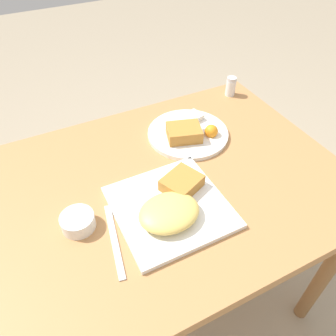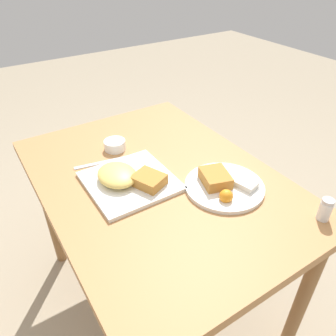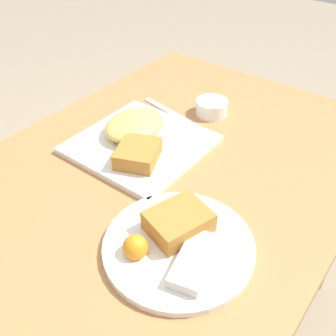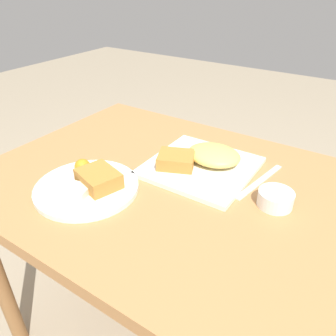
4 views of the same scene
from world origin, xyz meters
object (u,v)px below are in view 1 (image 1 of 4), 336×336
at_px(salt_shaker, 231,87).
at_px(butter_knife, 114,240).
at_px(plate_oval_far, 188,132).
at_px(sauce_ramekin, 78,221).
at_px(plate_square_near, 171,206).

bearing_deg(salt_shaker, butter_knife, -145.62).
relative_size(plate_oval_far, sauce_ramekin, 3.15).
relative_size(sauce_ramekin, salt_shaker, 1.15).
bearing_deg(plate_oval_far, salt_shaker, 29.58).
bearing_deg(salt_shaker, sauce_ramekin, -153.06).
height_order(plate_oval_far, sauce_ramekin, plate_oval_far).
bearing_deg(plate_square_near, salt_shaker, 41.51).
relative_size(plate_oval_far, salt_shaker, 3.63).
bearing_deg(plate_oval_far, butter_knife, -142.31).
distance_m(sauce_ramekin, butter_knife, 0.10).
xyz_separation_m(sauce_ramekin, salt_shaker, (0.70, 0.36, 0.01)).
height_order(plate_square_near, butter_knife, plate_square_near).
relative_size(plate_square_near, plate_oval_far, 1.07).
xyz_separation_m(salt_shaker, butter_knife, (-0.63, -0.43, -0.03)).
relative_size(plate_square_near, salt_shaker, 3.87).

